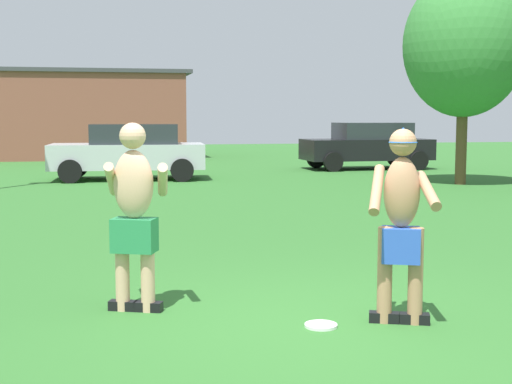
{
  "coord_description": "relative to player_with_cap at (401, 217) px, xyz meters",
  "views": [
    {
      "loc": [
        -1.77,
        -5.84,
        1.81
      ],
      "look_at": [
        -0.39,
        0.72,
        1.1
      ],
      "focal_mm": 50.75,
      "sensor_mm": 36.0,
      "label": 1
    }
  ],
  "objects": [
    {
      "name": "ground_plane",
      "position": [
        -0.73,
        0.05,
        -0.94
      ],
      "size": [
        80.0,
        80.0,
        0.0
      ],
      "primitive_type": "plane",
      "color": "#2D6628"
    },
    {
      "name": "car_silver_near_post",
      "position": [
        -1.79,
        15.05,
        -0.11
      ],
      "size": [
        4.4,
        2.25,
        1.58
      ],
      "color": "silver",
      "rests_on": "ground_plane"
    },
    {
      "name": "car_black_mid_lot",
      "position": [
        6.34,
        17.6,
        -0.11
      ],
      "size": [
        4.33,
        2.09,
        1.58
      ],
      "color": "black",
      "rests_on": "ground_plane"
    },
    {
      "name": "player_in_green",
      "position": [
        -2.24,
        0.89,
        -0.01
      ],
      "size": [
        0.6,
        0.76,
        1.75
      ],
      "color": "black",
      "rests_on": "ground_plane"
    },
    {
      "name": "frisbee",
      "position": [
        -0.7,
        0.03,
        -0.92
      ],
      "size": [
        0.28,
        0.28,
        0.03
      ],
      "primitive_type": "cylinder",
      "color": "white",
      "rests_on": "ground_plane"
    },
    {
      "name": "player_with_cap",
      "position": [
        0.0,
        0.0,
        0.0
      ],
      "size": [
        0.66,
        0.7,
        1.71
      ],
      "color": "black",
      "rests_on": "ground_plane"
    },
    {
      "name": "outbuilding_behind_lot",
      "position": [
        -5.94,
        26.55,
        0.93
      ],
      "size": [
        14.18,
        4.98,
        3.72
      ],
      "color": "brown",
      "rests_on": "ground_plane"
    },
    {
      "name": "tree_behind_players",
      "position": [
        6.76,
        11.8,
        2.71
      ],
      "size": [
        3.17,
        3.17,
        5.54
      ],
      "color": "brown",
      "rests_on": "ground_plane"
    }
  ]
}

